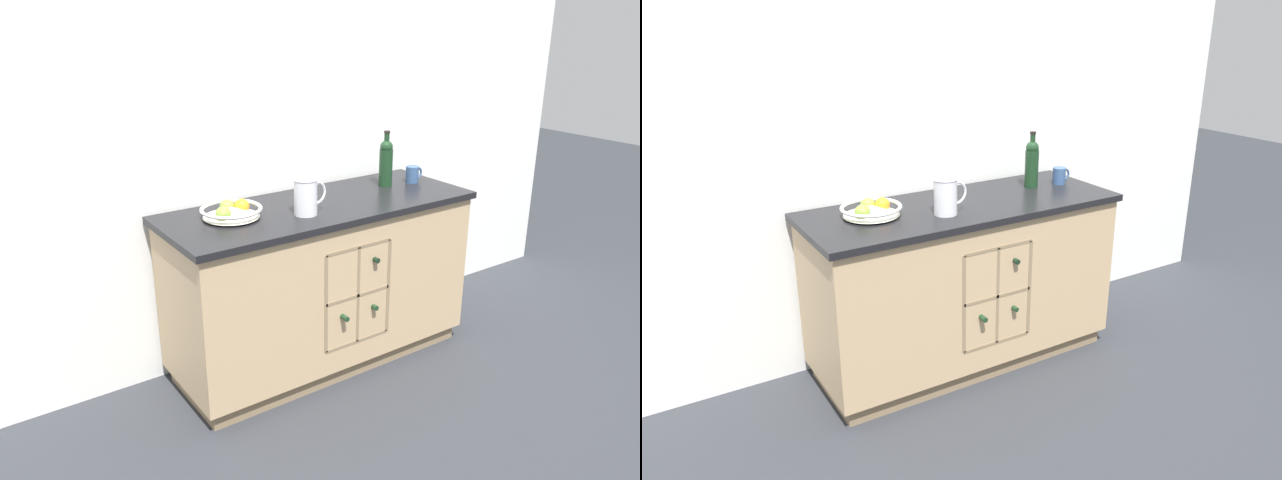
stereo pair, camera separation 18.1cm
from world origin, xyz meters
TOP-DOWN VIEW (x-y plane):
  - ground_plane at (0.00, 0.00)m, footprint 14.00×14.00m
  - back_wall at (0.00, 0.36)m, footprint 4.40×0.06m
  - kitchen_island at (0.00, -0.00)m, footprint 1.66×0.65m
  - fruit_bowl at (-0.48, 0.05)m, footprint 0.30×0.30m
  - white_pitcher at (-0.15, -0.11)m, footprint 0.18×0.12m
  - ceramic_mug at (0.68, 0.04)m, footprint 0.11×0.07m
  - standing_wine_bottle at (0.50, 0.07)m, footprint 0.08×0.08m

SIDE VIEW (x-z plane):
  - ground_plane at x=0.00m, z-range 0.00..0.00m
  - kitchen_island at x=0.00m, z-range 0.01..0.92m
  - fruit_bowl at x=-0.48m, z-range 0.91..0.99m
  - ceramic_mug at x=0.68m, z-range 0.91..1.01m
  - white_pitcher at x=-0.15m, z-range 0.92..1.10m
  - standing_wine_bottle at x=0.50m, z-range 0.90..1.21m
  - back_wall at x=0.00m, z-range 0.00..2.55m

